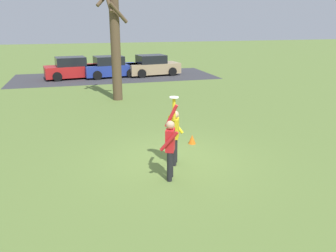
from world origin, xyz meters
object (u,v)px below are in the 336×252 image
(parked_car_tan, at_px, (153,66))
(person_defender, at_px, (170,145))
(bare_tree_tall, at_px, (115,41))
(person_catcher, at_px, (175,133))
(parked_car_blue, at_px, (111,67))
(parked_car_red, at_px, (73,69))
(frisbee_disc, at_px, (174,97))
(field_cone_orange, at_px, (192,139))

(parked_car_tan, bearing_deg, person_defender, -109.46)
(bare_tree_tall, bearing_deg, person_catcher, -86.72)
(person_defender, bearing_deg, parked_car_tan, 11.81)
(parked_car_blue, xyz_separation_m, parked_car_tan, (3.30, 0.00, 0.00))
(person_catcher, height_order, parked_car_red, person_catcher)
(frisbee_disc, xyz_separation_m, parked_car_blue, (0.09, 17.32, -1.37))
(person_catcher, xyz_separation_m, bare_tree_tall, (-0.52, 9.15, 2.12))
(parked_car_tan, height_order, field_cone_orange, parked_car_tan)
(frisbee_disc, height_order, parked_car_blue, frisbee_disc)
(person_catcher, distance_m, parked_car_tan, 17.43)
(parked_car_tan, relative_size, field_cone_orange, 13.46)
(person_catcher, distance_m, bare_tree_tall, 9.41)
(frisbee_disc, xyz_separation_m, bare_tree_tall, (-0.44, 9.36, 1.01))
(person_defender, relative_size, parked_car_tan, 0.47)
(person_catcher, distance_m, person_defender, 1.03)
(person_catcher, relative_size, parked_car_blue, 0.48)
(parked_car_red, height_order, parked_car_tan, same)
(person_catcher, height_order, frisbee_disc, frisbee_disc)
(person_catcher, height_order, person_defender, person_catcher)
(parked_car_red, bearing_deg, person_catcher, -88.59)
(frisbee_disc, distance_m, parked_car_tan, 17.70)
(frisbee_disc, relative_size, field_cone_orange, 0.79)
(bare_tree_tall, distance_m, field_cone_orange, 8.36)
(bare_tree_tall, height_order, field_cone_orange, bare_tree_tall)
(person_catcher, bearing_deg, frisbee_disc, 0.00)
(parked_car_blue, distance_m, parked_car_tan, 3.30)
(field_cone_orange, bearing_deg, person_defender, -121.54)
(parked_car_tan, xyz_separation_m, bare_tree_tall, (-3.83, -7.96, 2.37))
(parked_car_red, distance_m, field_cone_orange, 16.21)
(field_cone_orange, bearing_deg, parked_car_red, 103.89)
(parked_car_tan, bearing_deg, person_catcher, -108.76)
(person_catcher, height_order, bare_tree_tall, bare_tree_tall)
(parked_car_red, distance_m, parked_car_blue, 2.80)
(frisbee_disc, height_order, field_cone_orange, frisbee_disc)
(person_catcher, bearing_deg, bare_tree_tall, -153.28)
(frisbee_disc, bearing_deg, person_defender, -113.43)
(person_catcher, height_order, field_cone_orange, person_catcher)
(person_defender, bearing_deg, parked_car_red, 30.94)
(parked_car_blue, height_order, bare_tree_tall, bare_tree_tall)
(person_defender, bearing_deg, bare_tree_tall, 24.09)
(parked_car_red, xyz_separation_m, parked_car_tan, (6.11, -0.11, 0.00))
(person_catcher, distance_m, field_cone_orange, 2.02)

